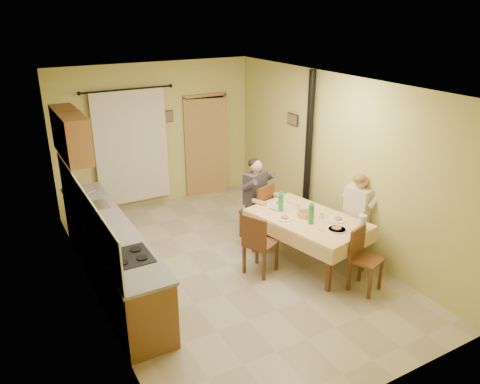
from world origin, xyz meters
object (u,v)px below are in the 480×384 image
chair_far (257,222)px  chair_left (260,255)px  chair_near (364,272)px  stove_flue (307,172)px  dining_table (307,239)px  man_right (359,205)px  chair_right (356,239)px  man_far (257,190)px

chair_far → chair_left: chair_far is taller
chair_near → chair_left: (-1.04, 1.13, 0.00)m
chair_far → stove_flue: size_ratio=0.36×
chair_near → stove_flue: bearing=-123.6°
chair_far → chair_near: 2.19m
dining_table → chair_far: (-0.24, 1.09, -0.09)m
man_right → chair_far: bearing=26.9°
chair_right → stove_flue: bearing=-9.5°
chair_far → man_far: bearing=90.0°
chair_far → chair_left: (-0.57, -1.02, -0.00)m
dining_table → chair_left: 0.82m
chair_right → man_right: bearing=90.0°
chair_right → chair_far: bearing=27.3°
chair_left → stove_flue: size_ratio=0.35×
chair_near → man_far: bearing=-96.7°
chair_far → stove_flue: 1.26m
man_right → stove_flue: stove_flue is taller
chair_far → chair_left: size_ratio=1.03×
chair_right → dining_table: bearing=62.6°
chair_far → man_right: man_right is taller
chair_far → chair_near: chair_far is taller
chair_right → man_far: (-1.06, 1.35, 0.59)m
chair_far → man_far: 0.59m
chair_left → dining_table: bearing=59.0°
man_far → chair_far: bearing=-90.0°
chair_left → man_right: 1.75m
dining_table → stove_flue: 1.48m
man_far → man_right: (1.05, -1.35, 0.00)m
man_right → stove_flue: (-0.02, 1.31, 0.15)m
man_far → chair_near: bearing=-96.8°
dining_table → chair_far: chair_far is taller
chair_near → man_right: (0.57, 0.81, 0.59)m
man_far → stove_flue: size_ratio=0.50×
chair_near → man_right: man_right is taller
chair_right → chair_left: bearing=67.8°
dining_table → man_far: size_ratio=1.43×
chair_near → chair_right: 1.00m
chair_near → man_far: man_far is taller
dining_table → man_far: 1.24m
stove_flue → chair_right: bearing=-88.3°
man_far → dining_table: bearing=-96.8°
dining_table → man_right: (0.80, -0.24, 0.50)m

